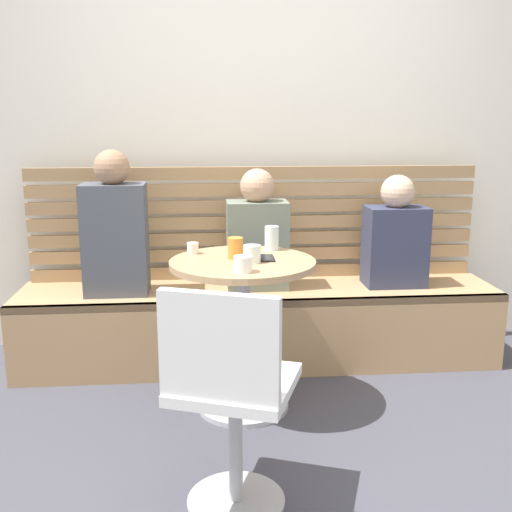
{
  "coord_description": "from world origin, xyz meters",
  "views": [
    {
      "loc": [
        -0.31,
        -2.08,
        1.37
      ],
      "look_at": [
        -0.07,
        0.66,
        0.75
      ],
      "focal_mm": 42.19,
      "sensor_mm": 36.0,
      "label": 1
    }
  ],
  "objects_px": {
    "white_chair": "(230,393)",
    "cup_glass_short": "(252,254)",
    "booth_bench": "(259,325)",
    "phone_on_table": "(267,258)",
    "cafe_table": "(243,306)",
    "cup_glass_tall": "(272,238)",
    "person_child_middle": "(257,236)",
    "cup_ceramic_white": "(243,264)",
    "cup_tumbler_orange": "(235,248)",
    "cup_espresso_small": "(193,248)",
    "person_adult": "(115,230)",
    "person_child_left": "(395,237)"
  },
  "relations": [
    {
      "from": "person_adult",
      "to": "person_child_left",
      "type": "distance_m",
      "value": 1.57
    },
    {
      "from": "person_child_left",
      "to": "cup_glass_tall",
      "type": "distance_m",
      "value": 0.84
    },
    {
      "from": "cafe_table",
      "to": "cup_espresso_small",
      "type": "xyz_separation_m",
      "value": [
        -0.23,
        0.16,
        0.25
      ]
    },
    {
      "from": "person_child_middle",
      "to": "cup_glass_short",
      "type": "distance_m",
      "value": 0.65
    },
    {
      "from": "person_child_middle",
      "to": "cup_ceramic_white",
      "type": "distance_m",
      "value": 0.83
    },
    {
      "from": "white_chair",
      "to": "person_child_middle",
      "type": "relative_size",
      "value": 1.26
    },
    {
      "from": "phone_on_table",
      "to": "cup_glass_tall",
      "type": "bearing_deg",
      "value": -102.4
    },
    {
      "from": "cup_glass_short",
      "to": "phone_on_table",
      "type": "distance_m",
      "value": 0.11
    },
    {
      "from": "booth_bench",
      "to": "cup_espresso_small",
      "type": "xyz_separation_m",
      "value": [
        -0.36,
        -0.42,
        0.55
      ]
    },
    {
      "from": "person_adult",
      "to": "white_chair",
      "type": "bearing_deg",
      "value": -67.69
    },
    {
      "from": "booth_bench",
      "to": "cup_tumbler_orange",
      "type": "relative_size",
      "value": 27.0
    },
    {
      "from": "cafe_table",
      "to": "white_chair",
      "type": "relative_size",
      "value": 0.87
    },
    {
      "from": "white_chair",
      "to": "person_child_left",
      "type": "xyz_separation_m",
      "value": [
        1.01,
        1.39,
        0.26
      ]
    },
    {
      "from": "white_chair",
      "to": "phone_on_table",
      "type": "height_order",
      "value": "white_chair"
    },
    {
      "from": "cup_ceramic_white",
      "to": "cup_espresso_small",
      "type": "relative_size",
      "value": 1.43
    },
    {
      "from": "booth_bench",
      "to": "person_adult",
      "type": "xyz_separation_m",
      "value": [
        -0.79,
        -0.03,
        0.57
      ]
    },
    {
      "from": "cup_tumbler_orange",
      "to": "phone_on_table",
      "type": "distance_m",
      "value": 0.15
    },
    {
      "from": "person_child_left",
      "to": "cup_glass_short",
      "type": "height_order",
      "value": "person_child_left"
    },
    {
      "from": "white_chair",
      "to": "cup_ceramic_white",
      "type": "relative_size",
      "value": 10.63
    },
    {
      "from": "person_child_middle",
      "to": "cafe_table",
      "type": "bearing_deg",
      "value": -101.44
    },
    {
      "from": "white_chair",
      "to": "cup_tumbler_orange",
      "type": "relative_size",
      "value": 8.5
    },
    {
      "from": "cafe_table",
      "to": "cup_espresso_small",
      "type": "relative_size",
      "value": 13.21
    },
    {
      "from": "person_adult",
      "to": "phone_on_table",
      "type": "bearing_deg",
      "value": -34.51
    },
    {
      "from": "person_adult",
      "to": "person_child_middle",
      "type": "xyz_separation_m",
      "value": [
        0.78,
        0.05,
        -0.05
      ]
    },
    {
      "from": "cup_glass_short",
      "to": "phone_on_table",
      "type": "relative_size",
      "value": 0.57
    },
    {
      "from": "cup_glass_short",
      "to": "booth_bench",
      "type": "bearing_deg",
      "value": 81.68
    },
    {
      "from": "cup_tumbler_orange",
      "to": "cup_glass_tall",
      "type": "height_order",
      "value": "cup_glass_tall"
    },
    {
      "from": "person_adult",
      "to": "cup_tumbler_orange",
      "type": "bearing_deg",
      "value": -39.26
    },
    {
      "from": "cup_tumbler_orange",
      "to": "cup_espresso_small",
      "type": "relative_size",
      "value": 1.79
    },
    {
      "from": "cafe_table",
      "to": "person_child_left",
      "type": "height_order",
      "value": "person_child_left"
    },
    {
      "from": "person_child_middle",
      "to": "cup_glass_short",
      "type": "bearing_deg",
      "value": -97.18
    },
    {
      "from": "person_adult",
      "to": "cup_glass_tall",
      "type": "xyz_separation_m",
      "value": [
        0.81,
        -0.33,
        0.01
      ]
    },
    {
      "from": "cafe_table",
      "to": "cup_glass_tall",
      "type": "distance_m",
      "value": 0.39
    },
    {
      "from": "person_child_left",
      "to": "cup_ceramic_white",
      "type": "distance_m",
      "value": 1.23
    },
    {
      "from": "cup_tumbler_orange",
      "to": "person_adult",
      "type": "bearing_deg",
      "value": 140.74
    },
    {
      "from": "person_child_middle",
      "to": "cup_glass_short",
      "type": "xyz_separation_m",
      "value": [
        -0.08,
        -0.65,
        0.04
      ]
    },
    {
      "from": "booth_bench",
      "to": "cup_espresso_small",
      "type": "distance_m",
      "value": 0.78
    },
    {
      "from": "booth_bench",
      "to": "phone_on_table",
      "type": "height_order",
      "value": "phone_on_table"
    },
    {
      "from": "booth_bench",
      "to": "white_chair",
      "type": "height_order",
      "value": "white_chair"
    },
    {
      "from": "booth_bench",
      "to": "phone_on_table",
      "type": "xyz_separation_m",
      "value": [
        -0.02,
        -0.56,
        0.52
      ]
    },
    {
      "from": "person_adult",
      "to": "cup_espresso_small",
      "type": "distance_m",
      "value": 0.57
    },
    {
      "from": "phone_on_table",
      "to": "person_adult",
      "type": "bearing_deg",
      "value": -33.6
    },
    {
      "from": "cafe_table",
      "to": "cup_tumbler_orange",
      "type": "height_order",
      "value": "cup_tumbler_orange"
    },
    {
      "from": "booth_bench",
      "to": "person_adult",
      "type": "relative_size",
      "value": 3.44
    },
    {
      "from": "booth_bench",
      "to": "person_adult",
      "type": "height_order",
      "value": "person_adult"
    },
    {
      "from": "white_chair",
      "to": "cup_glass_tall",
      "type": "distance_m",
      "value": 1.11
    },
    {
      "from": "cup_tumbler_orange",
      "to": "cup_glass_short",
      "type": "relative_size",
      "value": 1.25
    },
    {
      "from": "white_chair",
      "to": "cup_glass_tall",
      "type": "bearing_deg",
      "value": 75.82
    },
    {
      "from": "cup_tumbler_orange",
      "to": "cafe_table",
      "type": "bearing_deg",
      "value": -48.65
    },
    {
      "from": "white_chair",
      "to": "cup_glass_short",
      "type": "relative_size",
      "value": 10.63
    }
  ]
}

